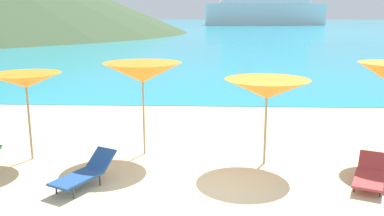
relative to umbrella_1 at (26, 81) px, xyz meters
The scene contains 8 objects.
ground_plane 9.49m from the umbrella_1, 61.22° to the left, with size 50.00×100.00×0.30m, color beige.
ocean_water 226.41m from the umbrella_1, 88.87° to the left, with size 650.00×440.00×0.02m, color teal.
umbrella_1 is the anchor object (origin of this frame).
umbrella_2 2.83m from the umbrella_1, 10.73° to the left, with size 2.14×2.14×2.40m.
umbrella_3 5.83m from the umbrella_1, ahead, with size 2.04×2.04×2.09m.
lounge_chair_3 8.21m from the umbrella_1, ahead, with size 1.16×1.69×0.51m.
lounge_chair_4 2.99m from the umbrella_1, 41.29° to the right, with size 1.19×1.63×0.64m.
cruise_ship 162.32m from the umbrella_1, 80.66° to the left, with size 47.98×12.41×20.83m.
Camera 1 is at (0.02, -7.78, 3.53)m, focal length 38.39 mm.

